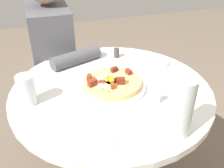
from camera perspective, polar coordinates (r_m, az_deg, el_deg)
dining_table at (r=1.20m, az=-0.16°, el=-7.44°), size 0.86×0.86×0.70m
person_seated at (r=1.63m, az=-12.39°, el=2.01°), size 0.53×0.37×1.14m
pizza_plate at (r=1.10m, az=0.17°, el=-0.65°), size 0.29×0.29×0.01m
breakfast_pizza at (r=1.09m, az=0.04°, el=0.24°), size 0.24×0.24×0.05m
bread_plate at (r=1.33m, az=8.81°, el=5.07°), size 0.18×0.18×0.01m
napkin at (r=0.86m, az=1.06°, el=-12.09°), size 0.21×0.20×0.00m
fork at (r=0.86m, az=2.29°, el=-11.96°), size 0.17×0.08×0.00m
knife at (r=0.86m, az=-0.15°, el=-11.79°), size 0.17×0.08×0.00m
water_glass at (r=1.03m, az=-18.51°, el=-1.29°), size 0.07×0.07×0.12m
water_bottle at (r=0.84m, az=15.33°, el=-5.22°), size 0.07×0.07×0.21m
salt_shaker at (r=1.02m, az=10.05°, el=-2.74°), size 0.03×0.03×0.06m
pepper_shaker at (r=1.36m, az=1.03°, el=6.93°), size 0.03×0.03×0.05m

